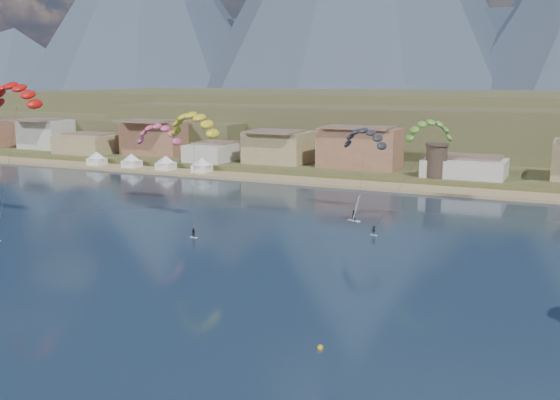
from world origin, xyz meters
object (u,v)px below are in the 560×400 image
object	(u,v)px
kitesurfer_red	(16,91)
kitesurfer_green	(429,128)
windsurfer	(355,213)
buoy	(320,348)
kitesurfer_yellow	(194,121)
watchtower	(437,160)

from	to	relation	value
kitesurfer_red	kitesurfer_green	distance (m)	72.95
kitesurfer_red	windsurfer	size ratio (longest dim) A/B	5.71
kitesurfer_green	buoy	size ratio (longest dim) A/B	33.25
kitesurfer_yellow	buoy	bearing A→B (deg)	-46.16
kitesurfer_yellow	watchtower	bearing A→B (deg)	62.92
kitesurfer_red	buoy	distance (m)	78.57
kitesurfer_red	buoy	xyz separation A→B (m)	(68.99, -28.98, -23.95)
kitesurfer_yellow	kitesurfer_green	size ratio (longest dim) A/B	1.05
windsurfer	buoy	distance (m)	58.93
kitesurfer_green	buoy	world-z (taller)	kitesurfer_green
watchtower	kitesurfer_yellow	xyz separation A→B (m)	(-31.42, -61.47, 12.45)
watchtower	kitesurfer_red	bearing A→B (deg)	-128.32
watchtower	buoy	bearing A→B (deg)	-84.75
kitesurfer_red	watchtower	bearing A→B (deg)	51.68
kitesurfer_yellow	buoy	world-z (taller)	kitesurfer_yellow
kitesurfer_yellow	buoy	xyz separation A→B (m)	(41.00, -42.69, -18.71)
kitesurfer_green	buoy	distance (m)	60.23
kitesurfer_red	kitesurfer_green	world-z (taller)	kitesurfer_red
watchtower	kitesurfer_yellow	distance (m)	70.15
kitesurfer_red	buoy	bearing A→B (deg)	-22.78
kitesurfer_yellow	kitesurfer_green	world-z (taller)	kitesurfer_yellow
windsurfer	buoy	size ratio (longest dim) A/B	7.53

